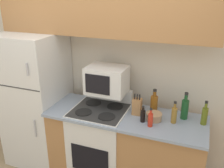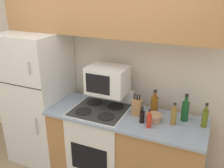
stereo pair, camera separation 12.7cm
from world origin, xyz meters
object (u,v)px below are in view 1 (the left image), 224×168
(refrigerator, at_px, (36,100))
(bottle_vinegar, at_px, (174,115))
(bottle_whiskey, at_px, (154,104))
(knife_block, at_px, (137,106))
(stove, at_px, (100,142))
(bottle_olive_oil, at_px, (205,115))
(bottle_wine_green, at_px, (185,108))
(microwave, at_px, (107,80))
(bowl, at_px, (154,116))
(bottle_soy_sauce, at_px, (143,116))
(bottle_hot_sauce, at_px, (150,119))

(refrigerator, relative_size, bottle_vinegar, 7.20)
(bottle_whiskey, bearing_deg, refrigerator, -176.15)
(knife_block, bearing_deg, bottle_vinegar, -5.62)
(stove, height_order, knife_block, knife_block)
(bottle_olive_oil, distance_m, bottle_wine_green, 0.21)
(refrigerator, height_order, microwave, refrigerator)
(bowl, bearing_deg, bottle_olive_oil, 10.83)
(bottle_vinegar, distance_m, bottle_whiskey, 0.28)
(microwave, bearing_deg, bottle_whiskey, 4.23)
(bottle_soy_sauce, bearing_deg, bowl, 37.43)
(bottle_soy_sauce, relative_size, bottle_hot_sauce, 0.90)
(bottle_wine_green, bearing_deg, bottle_olive_oil, -14.50)
(microwave, relative_size, bowl, 2.59)
(bowl, distance_m, bottle_hot_sauce, 0.14)
(stove, distance_m, bottle_soy_sauce, 0.73)
(bowl, relative_size, bottle_wine_green, 0.57)
(microwave, height_order, bottle_wine_green, microwave)
(refrigerator, relative_size, bottle_wine_green, 5.76)
(bowl, relative_size, bottle_whiskey, 0.62)
(refrigerator, relative_size, bottle_hot_sauce, 8.64)
(microwave, bearing_deg, stove, -107.65)
(bottle_hot_sauce, bearing_deg, stove, 167.30)
(bottle_olive_oil, distance_m, bottle_vinegar, 0.30)
(bottle_wine_green, bearing_deg, bottle_soy_sauce, -150.38)
(bottle_wine_green, distance_m, bottle_vinegar, 0.16)
(bottle_olive_oil, relative_size, bottle_whiskey, 0.93)
(bowl, distance_m, bottle_whiskey, 0.18)
(bottle_olive_oil, relative_size, bottle_wine_green, 0.87)
(refrigerator, xyz_separation_m, bowl, (1.55, -0.06, 0.10))
(bottle_olive_oil, bearing_deg, knife_block, -176.85)
(refrigerator, relative_size, bottle_whiskey, 6.17)
(bottle_hot_sauce, bearing_deg, bottle_wine_green, 43.56)
(bottle_vinegar, height_order, bottle_whiskey, bottle_whiskey)
(stove, relative_size, bottle_olive_oil, 4.18)
(knife_block, height_order, bottle_olive_oil, bottle_olive_oil)
(microwave, xyz_separation_m, bottle_soy_sauce, (0.48, -0.20, -0.26))
(knife_block, xyz_separation_m, bottle_vinegar, (0.40, -0.04, -0.00))
(bottle_olive_oil, height_order, bottle_hot_sauce, bottle_olive_oil)
(refrigerator, height_order, bottle_wine_green, refrigerator)
(bowl, bearing_deg, bottle_whiskey, 103.33)
(microwave, relative_size, bottle_soy_sauce, 2.48)
(bottle_wine_green, bearing_deg, bottle_hot_sauce, -136.44)
(refrigerator, height_order, bottle_vinegar, refrigerator)
(microwave, height_order, bottle_hot_sauce, microwave)
(bottle_soy_sauce, relative_size, bottle_wine_green, 0.60)
(microwave, height_order, bottle_soy_sauce, microwave)
(microwave, height_order, bottle_vinegar, microwave)
(microwave, bearing_deg, bottle_hot_sauce, -24.51)
(bottle_soy_sauce, distance_m, bottle_hot_sauce, 0.11)
(knife_block, relative_size, bottle_wine_green, 0.81)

